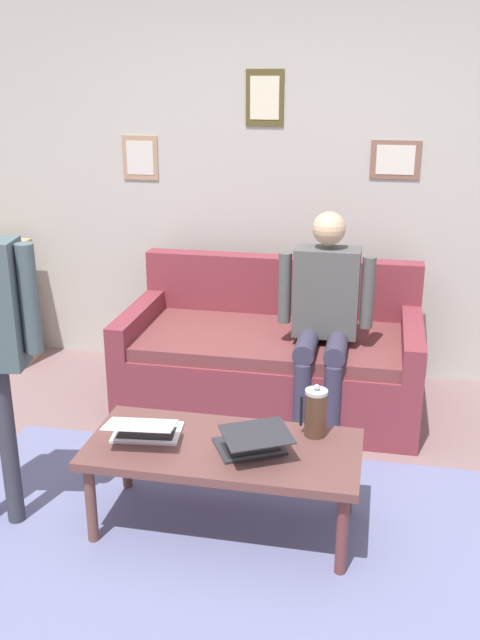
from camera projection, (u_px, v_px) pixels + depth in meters
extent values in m
plane|color=#7D6161|center=(195.00, 549.00, 3.18)|extent=(7.68, 7.68, 0.00)
cube|color=slate|center=(219.00, 538.00, 3.25)|extent=(2.77, 1.67, 0.01)
cube|color=#B6B5AC|center=(275.00, 177.00, 4.76)|extent=(7.04, 0.10, 2.70)
cube|color=tan|center=(140.00, 158.00, 4.85)|extent=(0.25, 0.02, 0.30)
cube|color=silver|center=(140.00, 158.00, 4.84)|extent=(0.19, 0.00, 0.23)
cube|color=#825C4B|center=(395.00, 160.00, 4.52)|extent=(0.32, 0.02, 0.24)
cube|color=silver|center=(395.00, 160.00, 4.52)|extent=(0.24, 0.00, 0.18)
cube|color=#4F4620|center=(265.00, 98.00, 4.56)|extent=(0.25, 0.02, 0.35)
cube|color=beige|center=(265.00, 98.00, 4.55)|extent=(0.19, 0.00, 0.27)
cube|color=brown|center=(271.00, 375.00, 4.48)|extent=(1.81, 0.93, 0.42)
cube|color=brown|center=(271.00, 339.00, 4.37)|extent=(1.57, 0.85, 0.08)
cube|color=brown|center=(281.00, 291.00, 4.70)|extent=(1.81, 0.14, 0.46)
cube|color=brown|center=(412.00, 339.00, 4.21)|extent=(0.12, 0.93, 0.20)
cube|color=brown|center=(140.00, 320.00, 4.53)|extent=(0.12, 0.93, 0.20)
cube|color=brown|center=(223.00, 449.00, 3.21)|extent=(1.24, 0.57, 0.04)
cylinder|color=brown|center=(342.00, 534.00, 2.97)|extent=(0.05, 0.05, 0.39)
cylinder|color=brown|center=(91.00, 504.00, 3.18)|extent=(0.05, 0.05, 0.39)
cylinder|color=brown|center=(348.00, 477.00, 3.39)|extent=(0.05, 0.05, 0.39)
cylinder|color=brown|center=(126.00, 453.00, 3.60)|extent=(0.05, 0.05, 0.39)
cube|color=#28282D|center=(249.00, 446.00, 3.19)|extent=(0.36, 0.34, 0.01)
cube|color=black|center=(251.00, 447.00, 3.17)|extent=(0.28, 0.24, 0.00)
cube|color=#28282D|center=(257.00, 434.00, 3.05)|extent=(0.36, 0.33, 0.03)
cube|color=white|center=(256.00, 434.00, 3.06)|extent=(0.32, 0.30, 0.02)
cube|color=silver|center=(148.00, 432.00, 3.31)|extent=(0.33, 0.25, 0.01)
cube|color=black|center=(147.00, 432.00, 3.29)|extent=(0.27, 0.16, 0.00)
cube|color=silver|center=(140.00, 425.00, 3.15)|extent=(0.33, 0.23, 0.05)
cube|color=#221A33|center=(140.00, 425.00, 3.15)|extent=(0.30, 0.21, 0.04)
cylinder|color=#4C3323|center=(316.00, 414.00, 3.26)|extent=(0.10, 0.10, 0.21)
cylinder|color=#B7B7BC|center=(317.00, 392.00, 3.22)|extent=(0.11, 0.11, 0.02)
sphere|color=#B2B2B7|center=(317.00, 387.00, 3.22)|extent=(0.03, 0.03, 0.03)
cube|color=black|center=(301.00, 411.00, 3.27)|extent=(0.01, 0.01, 0.15)
cube|color=tan|center=(1.00, 302.00, 5.12)|extent=(0.42, 0.32, 0.89)
cylinder|color=#353640|center=(8.00, 446.00, 3.26)|extent=(0.08, 0.08, 0.80)
cylinder|color=#425558|center=(29.00, 299.00, 3.01)|extent=(0.09, 0.09, 0.48)
cylinder|color=#353247|center=(332.00, 408.00, 3.96)|extent=(0.10, 0.10, 0.50)
cylinder|color=#353247|center=(302.00, 405.00, 3.99)|extent=(0.10, 0.10, 0.50)
cylinder|color=#353247|center=(337.00, 346.00, 4.03)|extent=(0.12, 0.40, 0.12)
cylinder|color=#353247|center=(307.00, 344.00, 4.06)|extent=(0.12, 0.40, 0.12)
cube|color=#4D4F4D|center=(326.00, 292.00, 4.12)|extent=(0.37, 0.20, 0.52)
cylinder|color=#4D4F4D|center=(368.00, 293.00, 4.02)|extent=(0.08, 0.08, 0.42)
cylinder|color=#4D4F4D|center=(285.00, 288.00, 4.11)|extent=(0.08, 0.08, 0.42)
sphere|color=tan|center=(329.00, 228.00, 4.00)|extent=(0.19, 0.19, 0.19)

